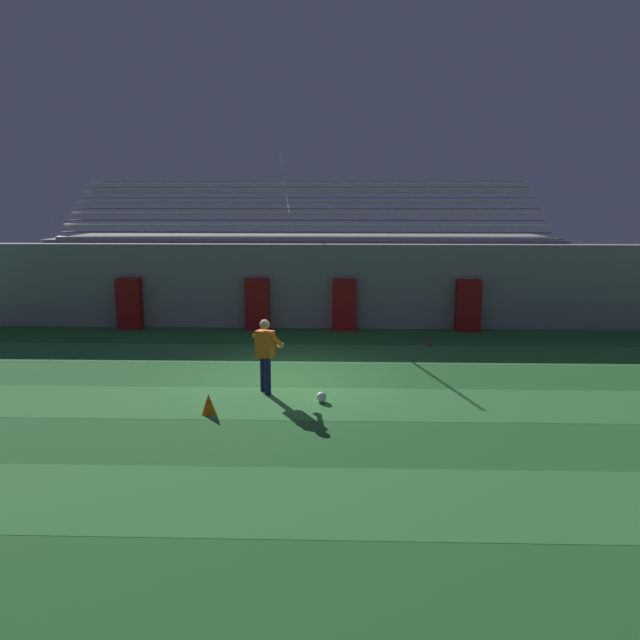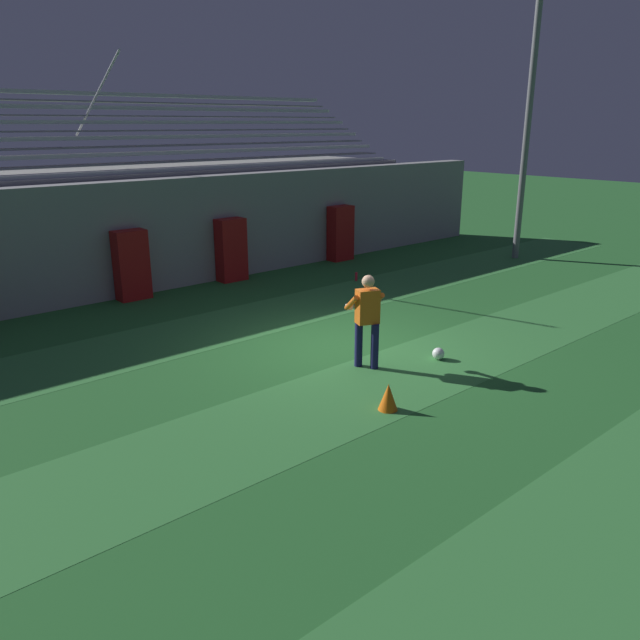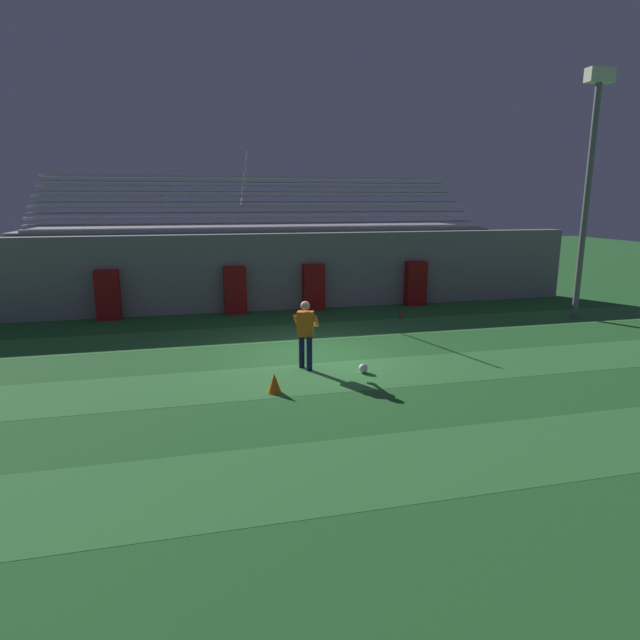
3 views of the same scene
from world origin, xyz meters
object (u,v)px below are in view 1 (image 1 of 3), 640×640
padding_pillar_gate_right (344,305)px  padding_pillar_far_right (468,305)px  water_bottle (430,343)px  soccer_ball (322,397)px  traffic_cone (209,404)px  padding_pillar_far_left (129,304)px  padding_pillar_gate_left (257,304)px  goalkeeper (266,351)px

padding_pillar_gate_right → padding_pillar_far_right: bearing=0.0°
water_bottle → padding_pillar_far_right: bearing=56.0°
soccer_ball → traffic_cone: (-2.24, -0.83, 0.10)m
soccer_ball → water_bottle: bearing=59.9°
padding_pillar_far_left → padding_pillar_gate_left: bearing=0.0°
padding_pillar_far_right → traffic_cone: padding_pillar_far_right is taller
padding_pillar_far_right → water_bottle: padding_pillar_far_right is taller
padding_pillar_far_left → water_bottle: bearing=-13.4°
padding_pillar_gate_left → soccer_ball: bearing=-72.8°
soccer_ball → padding_pillar_gate_left: bearing=107.2°
padding_pillar_far_right → goalkeeper: size_ratio=1.01×
soccer_ball → water_bottle: size_ratio=0.92×
traffic_cone → goalkeeper: bearing=55.6°
padding_pillar_far_right → traffic_cone: (-6.83, -8.36, -0.64)m
water_bottle → goalkeeper: bearing=-132.9°
padding_pillar_far_right → padding_pillar_gate_left: bearing=180.0°
padding_pillar_far_right → padding_pillar_far_left: bearing=180.0°
water_bottle → padding_pillar_gate_right: bearing=137.4°
padding_pillar_far_left → goalkeeper: bearing=-52.2°
padding_pillar_far_left → traffic_cone: 9.45m
padding_pillar_gate_left → traffic_cone: bearing=-89.3°
padding_pillar_far_left → water_bottle: size_ratio=7.05×
padding_pillar_gate_right → padding_pillar_far_left: (-7.15, 0.00, 0.00)m
padding_pillar_gate_left → traffic_cone: size_ratio=4.03×
traffic_cone → padding_pillar_far_left: bearing=117.6°
padding_pillar_gate_right → goalkeeper: 7.14m
padding_pillar_gate_left → soccer_ball: padding_pillar_gate_left is taller
padding_pillar_gate_left → soccer_ball: 7.92m
goalkeeper → traffic_cone: goalkeeper is taller
padding_pillar_gate_right → water_bottle: bearing=-42.6°
padding_pillar_gate_right → traffic_cone: padding_pillar_gate_right is taller
padding_pillar_gate_left → goalkeeper: padding_pillar_gate_left is taller
padding_pillar_far_left → soccer_ball: bearing=-48.7°
water_bottle → padding_pillar_gate_left: bearing=156.8°
padding_pillar_gate_left → padding_pillar_gate_right: (2.87, 0.00, 0.00)m
padding_pillar_gate_left → padding_pillar_far_left: 4.28m
soccer_ball → water_bottle: water_bottle is taller
padding_pillar_gate_right → padding_pillar_far_right: same height
padding_pillar_gate_right → soccer_ball: size_ratio=7.69×
padding_pillar_far_left → traffic_cone: size_ratio=4.03×
padding_pillar_far_left → padding_pillar_far_right: bearing=0.0°
soccer_ball → traffic_cone: bearing=-159.7°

